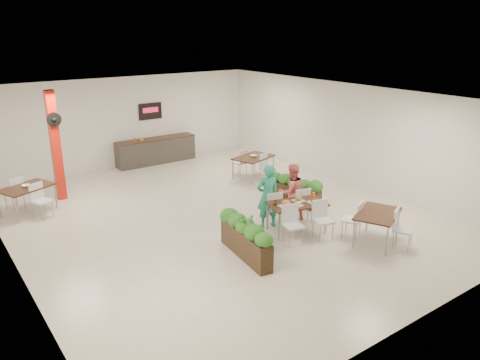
# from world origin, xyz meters

# --- Properties ---
(ground) EXTENTS (12.00, 12.00, 0.00)m
(ground) POSITION_xyz_m (0.00, 0.00, 0.00)
(ground) COLOR beige
(ground) RESTS_ON ground
(room_shell) EXTENTS (10.10, 12.10, 3.22)m
(room_shell) POSITION_xyz_m (0.00, 0.00, 2.01)
(room_shell) COLOR white
(room_shell) RESTS_ON ground
(red_column) EXTENTS (0.40, 0.41, 3.20)m
(red_column) POSITION_xyz_m (-3.00, 3.79, 1.64)
(red_column) COLOR red
(red_column) RESTS_ON ground
(service_counter) EXTENTS (3.00, 0.64, 2.20)m
(service_counter) POSITION_xyz_m (1.00, 5.65, 0.49)
(service_counter) COLOR #302D2B
(service_counter) RESTS_ON ground
(main_table) EXTENTS (1.59, 1.87, 0.92)m
(main_table) POSITION_xyz_m (1.06, -1.99, 0.64)
(main_table) COLOR black
(main_table) RESTS_ON ground
(diner_man) EXTENTS (0.68, 0.53, 1.64)m
(diner_man) POSITION_xyz_m (0.67, -1.34, 0.82)
(diner_man) COLOR #239B75
(diner_man) RESTS_ON ground
(diner_woman) EXTENTS (0.86, 0.75, 1.53)m
(diner_woman) POSITION_xyz_m (1.47, -1.34, 0.76)
(diner_woman) COLOR #F96F73
(diner_woman) RESTS_ON ground
(planter_left) EXTENTS (0.62, 1.95, 1.02)m
(planter_left) POSITION_xyz_m (-0.76, -2.35, 0.51)
(planter_left) COLOR black
(planter_left) RESTS_ON ground
(planter_right) EXTENTS (0.67, 1.77, 0.94)m
(planter_right) POSITION_xyz_m (2.29, -0.56, 0.49)
(planter_right) COLOR black
(planter_right) RESTS_ON ground
(side_table_a) EXTENTS (1.56, 1.65, 0.92)m
(side_table_a) POSITION_xyz_m (-4.04, 3.19, 0.64)
(side_table_a) COLOR black
(side_table_a) RESTS_ON ground
(side_table_b) EXTENTS (1.54, 1.67, 0.92)m
(side_table_b) POSITION_xyz_m (2.81, 2.05, 0.64)
(side_table_b) COLOR black
(side_table_b) RESTS_ON ground
(side_table_c) EXTENTS (1.53, 1.65, 0.92)m
(side_table_c) POSITION_xyz_m (2.17, -3.57, 0.63)
(side_table_c) COLOR black
(side_table_c) RESTS_ON ground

